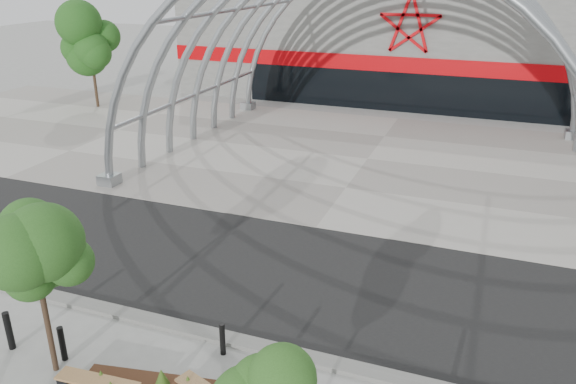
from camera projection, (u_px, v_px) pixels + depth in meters
ground at (235, 336)px, 14.89m from camera, size 140.00×140.00×0.00m
road at (283, 272)px, 17.93m from camera, size 140.00×7.00×0.02m
forecourt at (368, 159)px, 28.33m from camera, size 60.00×17.00×0.04m
kerb at (231, 339)px, 14.65m from camera, size 60.00×0.50×0.12m
arena_building at (424, 38)px, 42.41m from camera, size 34.00×15.24×8.00m
vault_canopy at (368, 159)px, 28.34m from camera, size 20.80×15.80×20.36m
street_tree_0 at (35, 261)px, 12.52m from camera, size 1.84×1.84×4.19m
bollard_0 at (9, 331)px, 14.21m from camera, size 0.17×0.17×1.07m
bollard_1 at (62, 344)px, 13.83m from camera, size 0.15×0.15×0.95m
bollard_2 at (222, 339)px, 14.03m from camera, size 0.14×0.14×0.90m
bollard_3 at (265, 371)px, 12.94m from camera, size 0.14×0.14×0.88m
bg_tree_0 at (89, 38)px, 36.99m from camera, size 3.00×3.00×6.45m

